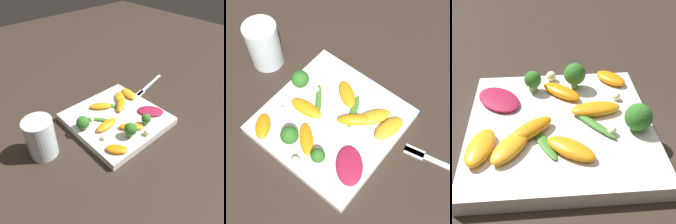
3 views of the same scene
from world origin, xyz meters
TOP-DOWN VIEW (x-y plane):
  - ground_plane at (0.00, 0.00)m, footprint 2.40×2.40m
  - plate at (0.00, 0.00)m, footprint 0.27×0.27m
  - drinking_glass at (0.04, 0.23)m, footprint 0.08×0.08m
  - fork at (0.07, -0.23)m, footprint 0.06×0.19m
  - radicchio_leaf_0 at (-0.06, -0.09)m, footprint 0.10×0.09m
  - orange_segment_0 at (0.03, -0.04)m, footprint 0.07×0.07m
  - orange_segment_1 at (-0.11, 0.10)m, footprint 0.06×0.06m
  - orange_segment_2 at (0.06, -0.07)m, footprint 0.08×0.07m
  - orange_segment_3 at (0.05, -0.11)m, footprint 0.08×0.05m
  - orange_segment_4 at (0.07, 0.01)m, footprint 0.07×0.08m
  - orange_segment_5 at (-0.07, 0.01)m, footprint 0.07×0.07m
  - orange_segment_6 at (-0.02, 0.06)m, footprint 0.04×0.08m
  - broccoli_floret_0 at (-0.09, 0.03)m, footprint 0.04×0.04m
  - broccoli_floret_1 at (0.02, 0.11)m, footprint 0.04×0.04m
  - broccoli_floret_2 at (-0.09, -0.04)m, footprint 0.03×0.03m
  - arugula_sprig_0 at (0.01, 0.05)m, footprint 0.08×0.06m
  - arugula_sprig_1 at (0.04, -0.03)m, footprint 0.08×0.05m
  - macadamia_nut_0 at (0.03, 0.07)m, footprint 0.01×0.01m
  - macadamia_nut_1 at (-0.12, -0.01)m, footprint 0.02×0.02m
  - macadamia_nut_2 at (-0.05, 0.10)m, footprint 0.01×0.01m

SIDE VIEW (x-z plane):
  - ground_plane at x=0.00m, z-range 0.00..0.00m
  - fork at x=0.07m, z-range 0.00..0.01m
  - plate at x=0.00m, z-range 0.00..0.02m
  - arugula_sprig_1 at x=0.04m, z-range 0.02..0.03m
  - arugula_sprig_0 at x=0.01m, z-range 0.02..0.03m
  - radicchio_leaf_0 at x=-0.06m, z-range 0.02..0.03m
  - macadamia_nut_0 at x=0.03m, z-range 0.02..0.04m
  - macadamia_nut_2 at x=-0.05m, z-range 0.02..0.04m
  - orange_segment_1 at x=-0.11m, z-range 0.02..0.04m
  - orange_segment_5 at x=-0.07m, z-range 0.02..0.04m
  - orange_segment_4 at x=0.07m, z-range 0.02..0.04m
  - orange_segment_2 at x=0.06m, z-range 0.02..0.04m
  - orange_segment_6 at x=-0.02m, z-range 0.02..0.04m
  - orange_segment_3 at x=0.05m, z-range 0.02..0.04m
  - macadamia_nut_1 at x=-0.12m, z-range 0.02..0.04m
  - orange_segment_0 at x=0.03m, z-range 0.02..0.04m
  - broccoli_floret_2 at x=-0.09m, z-range 0.03..0.06m
  - broccoli_floret_1 at x=0.02m, z-range 0.02..0.07m
  - broccoli_floret_0 at x=-0.09m, z-range 0.03..0.07m
  - drinking_glass at x=0.04m, z-range 0.00..0.11m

